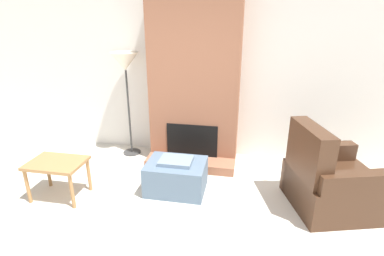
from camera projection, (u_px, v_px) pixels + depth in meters
The scene contains 6 objects.
wall_back at pixel (198, 75), 4.67m from camera, with size 7.83×0.06×2.60m, color silver.
fireplace at pixel (195, 81), 4.44m from camera, with size 1.33×0.78×2.60m.
ottoman at pixel (176, 176), 3.90m from camera, with size 0.75×0.57×0.45m.
armchair at pixel (328, 183), 3.53m from camera, with size 1.15×1.13×1.03m.
side_table at pixel (57, 167), 3.69m from camera, with size 0.67×0.48×0.49m.
floor_lamp_left at pixel (125, 66), 4.52m from camera, with size 0.42×0.42×1.65m.
Camera 1 is at (0.78, -1.87, 2.17)m, focal length 28.00 mm.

